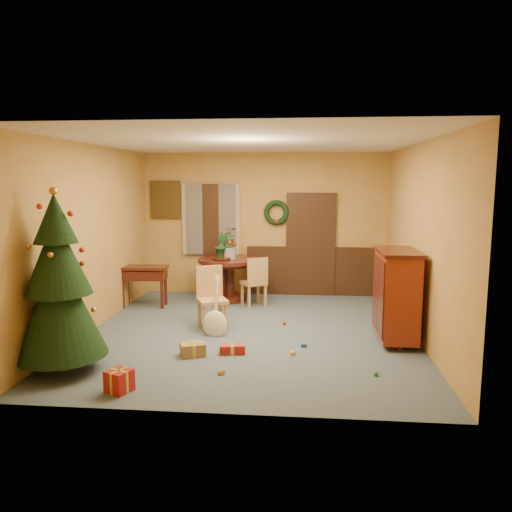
# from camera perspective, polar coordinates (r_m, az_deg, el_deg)

# --- Properties ---
(room_envelope) EXTENTS (5.50, 5.50, 5.50)m
(room_envelope) POSITION_cam_1_polar(r_m,az_deg,el_deg) (10.24, 2.09, 1.73)
(room_envelope) COLOR #333E4A
(room_envelope) RESTS_ON ground
(dining_table) EXTENTS (1.22, 1.22, 0.84)m
(dining_table) POSITION_cam_1_polar(r_m,az_deg,el_deg) (9.77, -3.08, -1.74)
(dining_table) COLOR black
(dining_table) RESTS_ON floor
(urn) EXTENTS (0.28, 0.28, 0.21)m
(urn) POSITION_cam_1_polar(r_m,az_deg,el_deg) (9.71, -3.10, 0.33)
(urn) COLOR slate
(urn) RESTS_ON dining_table
(centerpiece_plant) EXTENTS (0.36, 0.31, 0.40)m
(centerpiece_plant) POSITION_cam_1_polar(r_m,az_deg,el_deg) (9.67, -3.11, 2.12)
(centerpiece_plant) COLOR #1E4C23
(centerpiece_plant) RESTS_ON urn
(chair_near) EXTENTS (0.57, 0.57, 0.99)m
(chair_near) POSITION_cam_1_polar(r_m,az_deg,el_deg) (7.99, -5.14, -4.49)
(chair_near) COLOR #A97643
(chair_near) RESTS_ON floor
(chair_far) EXTENTS (0.55, 0.55, 0.94)m
(chair_far) POSITION_cam_1_polar(r_m,az_deg,el_deg) (9.29, -0.09, -2.79)
(chair_far) COLOR #A97643
(chair_far) RESTS_ON floor
(guitar) EXTENTS (0.40, 0.58, 0.86)m
(guitar) POSITION_cam_1_polar(r_m,az_deg,el_deg) (7.59, -4.72, -5.90)
(guitar) COLOR white
(guitar) RESTS_ON floor
(plant_stand) EXTENTS (0.34, 0.34, 0.88)m
(plant_stand) POSITION_cam_1_polar(r_m,az_deg,el_deg) (9.64, -3.94, -2.11)
(plant_stand) COLOR black
(plant_stand) RESTS_ON floor
(stand_plant) EXTENTS (0.28, 0.24, 0.46)m
(stand_plant) POSITION_cam_1_polar(r_m,az_deg,el_deg) (9.55, -3.97, 1.21)
(stand_plant) COLOR #19471E
(stand_plant) RESTS_ON plant_stand
(christmas_tree) EXTENTS (1.10, 1.10, 2.26)m
(christmas_tree) POSITION_cam_1_polar(r_m,az_deg,el_deg) (6.50, -21.61, -3.18)
(christmas_tree) COLOR #382111
(christmas_tree) RESTS_ON floor
(writing_desk) EXTENTS (0.88, 0.47, 0.77)m
(writing_desk) POSITION_cam_1_polar(r_m,az_deg,el_deg) (9.52, -12.69, -2.27)
(writing_desk) COLOR black
(writing_desk) RESTS_ON floor
(sideboard) EXTENTS (0.57, 1.06, 1.35)m
(sideboard) POSITION_cam_1_polar(r_m,az_deg,el_deg) (7.50, 15.76, -4.12)
(sideboard) COLOR #5D140A
(sideboard) RESTS_ON floor
(gift_a) EXTENTS (0.39, 0.34, 0.17)m
(gift_a) POSITION_cam_1_polar(r_m,az_deg,el_deg) (6.89, -7.25, -10.53)
(gift_a) COLOR brown
(gift_a) RESTS_ON floor
(gift_b) EXTENTS (0.33, 0.33, 0.25)m
(gift_b) POSITION_cam_1_polar(r_m,az_deg,el_deg) (5.93, -15.37, -13.60)
(gift_b) COLOR maroon
(gift_b) RESTS_ON floor
(gift_c) EXTENTS (0.31, 0.28, 0.14)m
(gift_c) POSITION_cam_1_polar(r_m,az_deg,el_deg) (7.06, -19.86, -10.63)
(gift_c) COLOR brown
(gift_c) RESTS_ON floor
(gift_d) EXTENTS (0.36, 0.19, 0.12)m
(gift_d) POSITION_cam_1_polar(r_m,az_deg,el_deg) (6.91, -2.73, -10.63)
(gift_d) COLOR maroon
(gift_d) RESTS_ON floor
(toy_a) EXTENTS (0.09, 0.06, 0.05)m
(toy_a) POSITION_cam_1_polar(r_m,az_deg,el_deg) (7.20, 5.49, -10.14)
(toy_a) COLOR #234C97
(toy_a) RESTS_ON floor
(toy_b) EXTENTS (0.06, 0.06, 0.06)m
(toy_b) POSITION_cam_1_polar(r_m,az_deg,el_deg) (6.35, 13.55, -12.94)
(toy_b) COLOR #2C9127
(toy_b) RESTS_ON floor
(toy_c) EXTENTS (0.07, 0.09, 0.05)m
(toy_c) POSITION_cam_1_polar(r_m,az_deg,el_deg) (6.89, 4.25, -11.02)
(toy_c) COLOR gold
(toy_c) RESTS_ON floor
(toy_d) EXTENTS (0.06, 0.06, 0.06)m
(toy_d) POSITION_cam_1_polar(r_m,az_deg,el_deg) (8.24, 3.26, -7.68)
(toy_d) COLOR #B3270B
(toy_d) RESTS_ON floor
(toy_e) EXTENTS (0.09, 0.08, 0.05)m
(toy_e) POSITION_cam_1_polar(r_m,az_deg,el_deg) (6.24, -4.02, -13.14)
(toy_e) COLOR orange
(toy_e) RESTS_ON floor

